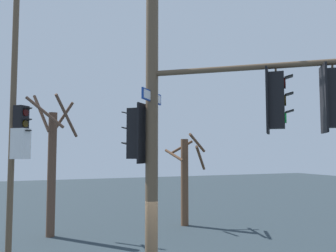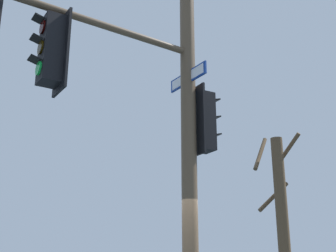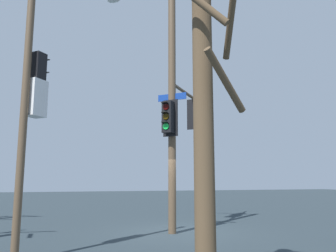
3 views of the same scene
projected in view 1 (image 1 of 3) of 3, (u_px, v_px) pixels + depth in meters
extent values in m
cylinder|color=brown|center=(152.00, 96.00, 7.63)|extent=(0.27, 0.27, 9.52)
cylinder|color=brown|center=(262.00, 67.00, 7.01)|extent=(3.74, 3.00, 0.12)
cube|color=black|center=(276.00, 101.00, 6.89)|extent=(0.46, 0.47, 1.10)
cube|color=black|center=(267.00, 101.00, 6.94)|extent=(0.40, 0.45, 1.30)
cylinder|color=#2F0403|center=(285.00, 83.00, 6.86)|extent=(0.17, 0.19, 0.22)
cube|color=black|center=(289.00, 77.00, 6.84)|extent=(0.26, 0.26, 0.06)
cylinder|color=#352504|center=(285.00, 100.00, 6.83)|extent=(0.17, 0.19, 0.22)
cube|color=black|center=(289.00, 94.00, 6.82)|extent=(0.26, 0.26, 0.06)
cylinder|color=#19D147|center=(286.00, 118.00, 6.81)|extent=(0.17, 0.19, 0.22)
cube|color=black|center=(290.00, 111.00, 6.79)|extent=(0.26, 0.26, 0.06)
cylinder|color=brown|center=(276.00, 69.00, 6.93)|extent=(0.04, 0.04, 0.15)
cube|color=black|center=(333.00, 98.00, 6.60)|extent=(0.45, 0.47, 1.10)
cube|color=black|center=(324.00, 99.00, 6.64)|extent=(0.35, 0.48, 1.30)
cylinder|color=brown|center=(332.00, 66.00, 6.64)|extent=(0.04, 0.04, 0.15)
cube|color=black|center=(136.00, 134.00, 7.67)|extent=(0.47, 0.47, 1.10)
cube|color=black|center=(143.00, 133.00, 7.60)|extent=(0.42, 0.43, 1.30)
cylinder|color=#2F0403|center=(130.00, 118.00, 7.75)|extent=(0.17, 0.18, 0.22)
cube|color=black|center=(127.00, 113.00, 7.79)|extent=(0.26, 0.26, 0.06)
cylinder|color=#352504|center=(130.00, 134.00, 7.73)|extent=(0.17, 0.18, 0.22)
cube|color=black|center=(127.00, 128.00, 7.76)|extent=(0.26, 0.26, 0.06)
cylinder|color=#19D147|center=(130.00, 149.00, 7.70)|extent=(0.17, 0.18, 0.22)
cube|color=black|center=(127.00, 144.00, 7.74)|extent=(0.26, 0.26, 0.06)
cube|color=navy|center=(152.00, 97.00, 7.63)|extent=(0.74, 0.85, 0.24)
cube|color=white|center=(153.00, 97.00, 7.62)|extent=(0.66, 0.76, 0.18)
cylinder|color=brown|center=(12.00, 130.00, 10.64)|extent=(0.18, 0.18, 8.43)
cube|color=white|center=(21.00, 144.00, 10.52)|extent=(0.59, 0.57, 0.92)
cube|color=black|center=(21.00, 124.00, 10.57)|extent=(0.46, 0.47, 1.10)
cylinder|color=#2F0403|center=(26.00, 112.00, 10.54)|extent=(0.17, 0.19, 0.22)
cube|color=black|center=(28.00, 108.00, 10.52)|extent=(0.26, 0.26, 0.06)
cylinder|color=#352504|center=(25.00, 124.00, 10.51)|extent=(0.17, 0.19, 0.22)
cube|color=black|center=(28.00, 120.00, 10.50)|extent=(0.26, 0.26, 0.06)
cylinder|color=#19D147|center=(25.00, 135.00, 10.49)|extent=(0.17, 0.19, 0.22)
cube|color=black|center=(27.00, 131.00, 10.47)|extent=(0.26, 0.26, 0.06)
cylinder|color=brown|center=(52.00, 174.00, 14.83)|extent=(0.36, 0.36, 5.23)
cylinder|color=brown|center=(45.00, 112.00, 14.22)|extent=(1.54, 0.89, 1.35)
cylinder|color=brown|center=(67.00, 116.00, 14.75)|extent=(1.13, 1.17, 1.73)
cylinder|color=brown|center=(41.00, 113.00, 14.57)|extent=(0.72, 1.12, 1.63)
cylinder|color=brown|center=(62.00, 118.00, 15.52)|extent=(0.92, 1.00, 1.40)
cylinder|color=brown|center=(185.00, 182.00, 17.03)|extent=(0.37, 0.37, 4.17)
cylinder|color=brown|center=(181.00, 147.00, 17.71)|extent=(1.20, 0.31, 0.74)
cylinder|color=brown|center=(174.00, 155.00, 16.74)|extent=(0.47, 1.34, 0.60)
cylinder|color=brown|center=(200.00, 158.00, 16.87)|extent=(1.17, 1.36, 1.20)
cylinder|color=brown|center=(197.00, 143.00, 16.79)|extent=(1.29, 0.95, 0.90)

